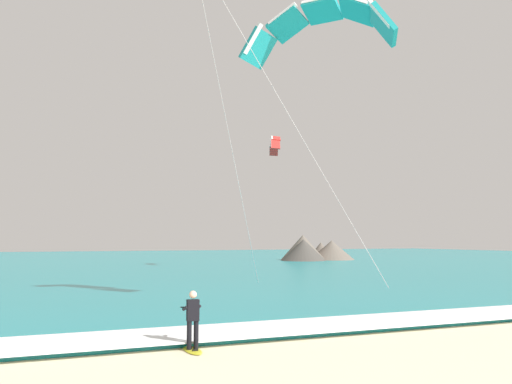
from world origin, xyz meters
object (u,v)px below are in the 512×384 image
object	(u,v)px
kitesurfer	(193,317)
kite_primary	(319,23)
surfboard	(192,350)
kite_distant	(275,143)

from	to	relation	value
kitesurfer	kite_primary	distance (m)	15.20
surfboard	kite_distant	bearing A→B (deg)	61.31
surfboard	kite_distant	world-z (taller)	kite_distant
surfboard	kite_distant	distance (m)	41.84
surfboard	kite_primary	size ratio (longest dim) A/B	0.11
surfboard	kite_primary	distance (m)	15.93
kitesurfer	kite_primary	bearing A→B (deg)	37.45
surfboard	kite_primary	xyz separation A→B (m)	(7.55, 5.80, 12.76)
surfboard	kite_distant	xyz separation A→B (m)	(19.14, 34.97, 12.70)
kite_primary	surfboard	bearing A→B (deg)	-142.47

